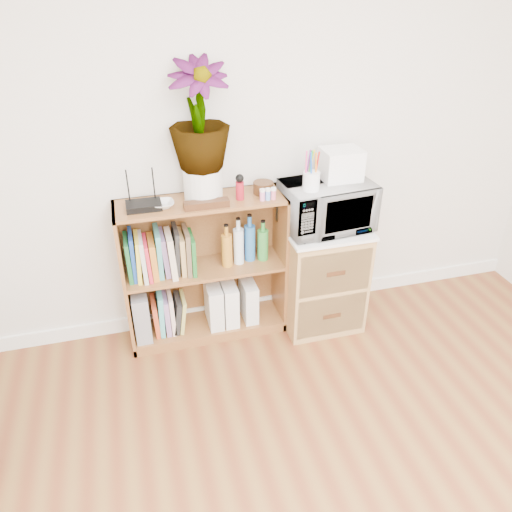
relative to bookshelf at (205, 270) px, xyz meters
name	(u,v)px	position (x,y,z in m)	size (l,w,h in m)	color
skirting_board	(253,304)	(0.35, 0.14, -0.42)	(4.00, 0.02, 0.10)	white
bookshelf	(205,270)	(0.00, 0.00, 0.00)	(1.00, 0.30, 0.95)	brown
wicker_unit	(320,276)	(0.75, -0.08, -0.12)	(0.50, 0.45, 0.70)	#9E7542
microwave	(327,206)	(0.75, -0.08, 0.39)	(0.52, 0.36, 0.29)	white
pen_cup	(311,181)	(0.61, -0.15, 0.59)	(0.10, 0.10, 0.11)	white
small_appliance	(341,164)	(0.84, -0.04, 0.63)	(0.23, 0.19, 0.18)	white
router	(144,206)	(-0.32, -0.02, 0.49)	(0.19, 0.13, 0.04)	black
white_bowl	(163,204)	(-0.22, -0.03, 0.49)	(0.13, 0.13, 0.03)	silver
plant_pot	(203,184)	(0.02, 0.02, 0.57)	(0.22, 0.22, 0.19)	silver
potted_plant	(199,116)	(0.02, 0.02, 0.96)	(0.33, 0.33, 0.59)	#2E732E
trinket_box	(207,204)	(0.02, -0.10, 0.50)	(0.25, 0.06, 0.04)	#351A0E
kokeshi_doll	(240,191)	(0.22, -0.04, 0.53)	(0.05, 0.05, 0.11)	maroon
wooden_bowl	(263,188)	(0.38, 0.01, 0.51)	(0.12, 0.12, 0.07)	#3B2310
paint_jars	(268,195)	(0.38, -0.09, 0.51)	(0.12, 0.04, 0.06)	#D17493
file_box	(141,312)	(-0.42, 0.00, -0.24)	(0.10, 0.26, 0.32)	gray
magazine_holder_left	(214,304)	(0.04, -0.01, -0.26)	(0.09, 0.23, 0.29)	silver
magazine_holder_mid	(229,302)	(0.14, -0.01, -0.26)	(0.09, 0.23, 0.29)	white
magazine_holder_right	(249,299)	(0.28, -0.01, -0.27)	(0.09, 0.22, 0.27)	silver
cookbooks	(160,254)	(-0.26, 0.00, 0.16)	(0.40, 0.20, 0.29)	#1B6631
liquor_bottles	(245,241)	(0.26, 0.00, 0.17)	(0.30, 0.07, 0.30)	#B67622
lower_books	(168,313)	(-0.26, 0.00, -0.28)	(0.21, 0.19, 0.30)	#C44522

